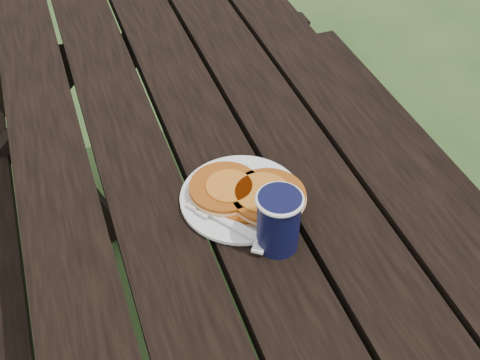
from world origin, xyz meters
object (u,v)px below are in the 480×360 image
object	(u,v)px
picnic_table	(234,306)
plate	(241,198)
pancake_stack	(248,193)
coffee_cup	(279,218)

from	to	relation	value
picnic_table	plate	distance (m)	0.39
pancake_stack	coffee_cup	size ratio (longest dim) A/B	1.76
pancake_stack	coffee_cup	world-z (taller)	coffee_cup
picnic_table	coffee_cup	distance (m)	0.47
coffee_cup	pancake_stack	bearing A→B (deg)	97.51
plate	coffee_cup	size ratio (longest dim) A/B	1.94
plate	pancake_stack	world-z (taller)	pancake_stack
plate	coffee_cup	world-z (taller)	coffee_cup
plate	picnic_table	bearing A→B (deg)	94.43
picnic_table	plate	world-z (taller)	plate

